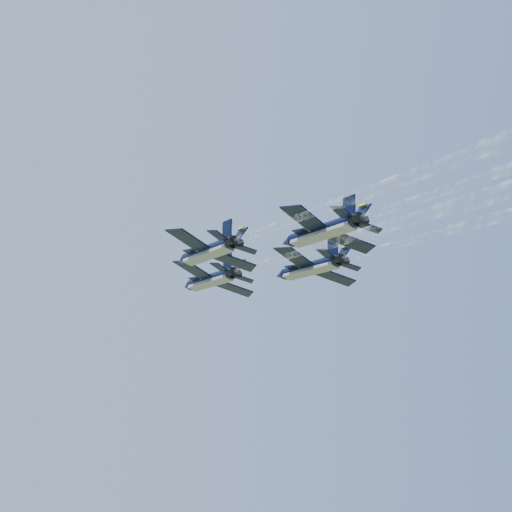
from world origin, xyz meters
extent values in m
cylinder|color=black|center=(-7.63, 13.91, 96.29)|extent=(6.56, 13.95, 2.23)
cone|color=black|center=(-10.29, 21.83, 96.29)|extent=(2.98, 3.31, 2.23)
ellipsoid|color=black|center=(-8.61, 17.36, 96.84)|extent=(1.98, 2.79, 1.12)
cube|color=gray|center=(-7.81, 13.85, 95.63)|extent=(5.56, 12.41, 0.90)
cube|color=black|center=(-10.64, 12.01, 97.20)|extent=(6.76, 6.23, 1.91)
cube|color=yellow|center=(-11.19, 13.71, 97.30)|extent=(4.84, 3.72, 1.90)
cube|color=black|center=(-4.13, 14.20, 95.17)|extent=(5.95, 3.43, 1.91)
cube|color=yellow|center=(-4.67, 15.90, 95.27)|extent=(5.76, 0.43, 1.90)
cube|color=black|center=(-7.51, 6.91, 96.92)|extent=(3.12, 3.02, 0.92)
cube|color=black|center=(-3.49, 8.26, 95.66)|extent=(2.77, 1.84, 0.92)
cube|color=black|center=(-6.16, 8.14, 97.96)|extent=(0.97, 2.28, 2.74)
cube|color=black|center=(-4.53, 8.69, 97.45)|extent=(2.34, 2.74, 2.36)
cylinder|color=black|center=(-5.73, 6.73, 96.32)|extent=(1.77, 1.66, 1.44)
cylinder|color=black|center=(-4.86, 7.02, 96.05)|extent=(1.77, 1.66, 1.44)
cylinder|color=black|center=(-10.42, -0.61, 96.29)|extent=(6.56, 13.95, 2.23)
cone|color=black|center=(-13.08, 7.31, 96.29)|extent=(2.98, 3.31, 2.23)
ellipsoid|color=black|center=(-11.41, 2.84, 96.84)|extent=(1.98, 2.79, 1.12)
cube|color=gray|center=(-10.61, -0.67, 95.63)|extent=(5.56, 12.41, 0.90)
cube|color=black|center=(-13.44, -2.51, 97.20)|extent=(6.76, 6.23, 1.91)
cube|color=yellow|center=(-13.98, -0.81, 97.30)|extent=(4.84, 3.72, 1.90)
cube|color=black|center=(-6.92, -0.32, 95.17)|extent=(5.95, 3.43, 1.91)
cube|color=yellow|center=(-7.47, 1.38, 95.27)|extent=(5.76, 0.43, 1.90)
cube|color=black|center=(-10.31, -7.61, 96.92)|extent=(3.12, 3.02, 0.92)
cube|color=black|center=(-6.28, -6.26, 95.66)|extent=(2.77, 1.84, 0.92)
cube|color=black|center=(-8.95, -6.38, 97.96)|extent=(0.97, 2.28, 2.74)
cube|color=black|center=(-7.32, -5.83, 97.45)|extent=(2.34, 2.74, 2.36)
cylinder|color=black|center=(-8.52, -7.79, 96.32)|extent=(1.77, 1.66, 1.44)
cylinder|color=black|center=(-7.66, -7.50, 96.05)|extent=(1.77, 1.66, 1.44)
cylinder|color=black|center=(5.59, 4.02, 96.29)|extent=(6.56, 13.95, 2.23)
cone|color=black|center=(2.93, 11.94, 96.29)|extent=(2.98, 3.31, 2.23)
ellipsoid|color=black|center=(4.61, 7.47, 96.84)|extent=(1.98, 2.79, 1.12)
cube|color=gray|center=(5.41, 3.96, 95.63)|extent=(5.56, 12.41, 0.90)
cube|color=black|center=(2.58, 2.11, 97.20)|extent=(6.76, 6.23, 1.91)
cube|color=yellow|center=(2.04, 3.82, 97.30)|extent=(4.84, 3.72, 1.90)
cube|color=black|center=(9.09, 4.30, 95.17)|extent=(5.95, 3.43, 1.91)
cube|color=yellow|center=(8.55, 6.01, 95.27)|extent=(5.76, 0.43, 1.90)
cube|color=black|center=(5.71, -2.98, 96.92)|extent=(3.12, 3.02, 0.92)
cube|color=black|center=(9.73, -1.63, 95.66)|extent=(2.77, 1.84, 0.92)
cube|color=black|center=(7.07, -1.75, 97.96)|extent=(0.97, 2.28, 2.74)
cube|color=black|center=(8.69, -1.20, 97.45)|extent=(2.34, 2.74, 2.36)
cylinder|color=black|center=(7.50, -3.16, 96.32)|extent=(1.77, 1.66, 1.44)
cylinder|color=black|center=(8.36, -2.87, 96.05)|extent=(1.77, 1.66, 1.44)
cylinder|color=black|center=(2.28, -12.44, 96.29)|extent=(6.56, 13.95, 2.23)
cone|color=black|center=(-0.39, -4.52, 96.29)|extent=(2.98, 3.31, 2.23)
ellipsoid|color=black|center=(1.29, -8.99, 96.84)|extent=(1.98, 2.79, 1.12)
cube|color=gray|center=(2.09, -12.50, 95.63)|extent=(5.56, 12.41, 0.90)
cube|color=black|center=(-0.74, -14.34, 97.20)|extent=(6.76, 6.23, 1.91)
cube|color=yellow|center=(-1.28, -12.63, 97.30)|extent=(4.84, 3.72, 1.90)
cube|color=black|center=(5.77, -12.15, 95.17)|extent=(5.95, 3.43, 1.91)
cube|color=yellow|center=(5.23, -10.44, 95.27)|extent=(5.76, 0.43, 1.90)
cube|color=black|center=(2.39, -19.44, 96.92)|extent=(3.12, 3.02, 0.92)
cube|color=black|center=(6.41, -18.09, 95.66)|extent=(2.77, 1.84, 0.92)
cube|color=black|center=(3.75, -18.20, 97.96)|extent=(0.97, 2.28, 2.74)
cube|color=black|center=(5.38, -17.66, 97.45)|extent=(2.34, 2.74, 2.36)
cylinder|color=black|center=(4.18, -19.61, 96.32)|extent=(1.77, 1.66, 1.44)
cylinder|color=black|center=(5.04, -19.33, 96.05)|extent=(1.77, 1.66, 1.44)
cylinder|color=white|center=(-1.78, -3.49, 96.29)|extent=(8.39, 22.01, 1.18)
cylinder|color=white|center=(5.08, -23.90, 96.29)|extent=(8.81, 22.15, 1.62)
cylinder|color=white|center=(-4.57, -18.01, 96.29)|extent=(8.39, 22.01, 1.18)
cylinder|color=white|center=(2.28, -38.42, 96.29)|extent=(8.81, 22.15, 1.62)
cylinder|color=white|center=(11.44, -13.38, 96.29)|extent=(8.39, 22.01, 1.18)
cylinder|color=white|center=(8.12, -29.84, 96.29)|extent=(8.39, 22.01, 1.18)
camera|label=1|loc=(-26.74, -101.99, 64.47)|focal=55.00mm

